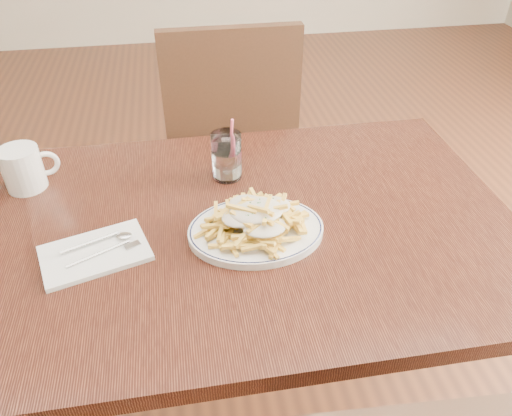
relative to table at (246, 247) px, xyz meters
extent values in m
plane|color=black|center=(0.00, 0.00, -0.67)|extent=(7.00, 7.00, 0.00)
cube|color=black|center=(0.00, 0.00, 0.06)|extent=(1.20, 0.80, 0.04)
cylinder|color=black|center=(-0.55, 0.35, -0.32)|extent=(0.05, 0.05, 0.71)
cylinder|color=black|center=(0.55, 0.35, -0.32)|extent=(0.05, 0.05, 0.71)
cube|color=black|center=(0.06, 0.86, -0.21)|extent=(0.45, 0.45, 0.04)
cube|color=black|center=(0.06, 0.65, 0.06)|extent=(0.45, 0.04, 0.49)
cylinder|color=black|center=(0.25, 1.05, -0.45)|extent=(0.04, 0.04, 0.44)
cylinder|color=black|center=(-0.14, 1.05, -0.45)|extent=(0.04, 0.04, 0.44)
cylinder|color=black|center=(0.25, 0.66, -0.45)|extent=(0.04, 0.04, 0.44)
cylinder|color=black|center=(-0.14, 0.66, -0.45)|extent=(0.04, 0.04, 0.44)
torus|color=black|center=(0.02, -0.05, 0.09)|extent=(0.28, 0.28, 0.01)
ellipsoid|color=beige|center=(0.02, -0.05, 0.15)|extent=(0.18, 0.15, 0.03)
cube|color=silver|center=(-0.32, -0.06, 0.08)|extent=(0.24, 0.19, 0.01)
cylinder|color=white|center=(-0.02, 0.18, 0.14)|extent=(0.07, 0.07, 0.12)
cylinder|color=white|center=(-0.02, 0.18, 0.12)|extent=(0.07, 0.07, 0.07)
cylinder|color=#FF6180|center=(-0.01, 0.19, 0.16)|extent=(0.02, 0.04, 0.16)
cylinder|color=white|center=(-0.50, 0.22, 0.13)|extent=(0.09, 0.09, 0.10)
torus|color=white|center=(-0.45, 0.23, 0.13)|extent=(0.07, 0.03, 0.06)
camera|label=1|loc=(-0.12, -0.86, 0.76)|focal=35.00mm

